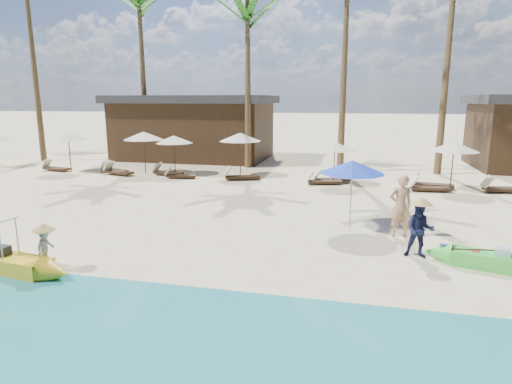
# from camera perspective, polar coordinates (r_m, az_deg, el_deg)

# --- Properties ---
(ground) EXTENTS (240.00, 240.00, 0.00)m
(ground) POSITION_cam_1_polar(r_m,az_deg,el_deg) (11.82, -2.09, -7.79)
(ground) COLOR beige
(ground) RESTS_ON ground
(wet_sand_strip) EXTENTS (240.00, 4.50, 0.01)m
(wet_sand_strip) POSITION_cam_1_polar(r_m,az_deg,el_deg) (7.59, -12.63, -20.30)
(wet_sand_strip) COLOR tan
(wet_sand_strip) RESTS_ON ground
(tourist) EXTENTS (0.78, 0.61, 1.89)m
(tourist) POSITION_cam_1_polar(r_m,az_deg,el_deg) (13.43, 18.69, -1.77)
(tourist) COLOR tan
(tourist) RESTS_ON ground
(vendor_green) EXTENTS (0.77, 0.63, 1.48)m
(vendor_green) POSITION_cam_1_polar(r_m,az_deg,el_deg) (11.88, 20.99, -4.75)
(vendor_green) COLOR #15193A
(vendor_green) RESTS_ON ground
(vendor_yellow) EXTENTS (0.39, 0.61, 0.90)m
(vendor_yellow) POSITION_cam_1_polar(r_m,az_deg,el_deg) (11.42, -26.28, -6.47)
(vendor_yellow) COLOR gray
(vendor_yellow) RESTS_ON ground
(blue_umbrella) EXTENTS (2.03, 2.03, 2.19)m
(blue_umbrella) POSITION_cam_1_polar(r_m,az_deg,el_deg) (13.71, 12.72, 3.27)
(blue_umbrella) COLOR #99999E
(blue_umbrella) RESTS_ON ground
(resort_parasol_2) EXTENTS (2.19, 2.19, 2.25)m
(resort_parasol_2) POSITION_cam_1_polar(r_m,az_deg,el_deg) (26.49, -23.77, 6.85)
(resort_parasol_2) COLOR #352316
(resort_parasol_2) RESTS_ON ground
(lounger_2_left) EXTENTS (1.78, 0.76, 0.59)m
(lounger_2_left) POSITION_cam_1_polar(r_m,az_deg,el_deg) (27.29, -25.20, 2.96)
(lounger_2_left) COLOR #352316
(lounger_2_left) RESTS_ON ground
(resort_parasol_3) EXTENTS (2.25, 2.25, 2.31)m
(resort_parasol_3) POSITION_cam_1_polar(r_m,az_deg,el_deg) (24.54, -14.76, 7.26)
(resort_parasol_3) COLOR #352316
(resort_parasol_3) RESTS_ON ground
(lounger_3_left) EXTENTS (1.84, 1.08, 0.60)m
(lounger_3_left) POSITION_cam_1_polar(r_m,az_deg,el_deg) (25.32, -18.53, 2.87)
(lounger_3_left) COLOR #352316
(lounger_3_left) RESTS_ON ground
(lounger_3_right) EXTENTS (1.91, 1.05, 0.62)m
(lounger_3_right) POSITION_cam_1_polar(r_m,az_deg,el_deg) (24.60, -18.03, 2.66)
(lounger_3_right) COLOR #352316
(lounger_3_right) RESTS_ON ground
(resort_parasol_4) EXTENTS (2.06, 2.06, 2.12)m
(resort_parasol_4) POSITION_cam_1_polar(r_m,az_deg,el_deg) (23.87, -10.89, 6.90)
(resort_parasol_4) COLOR #352316
(resort_parasol_4) RESTS_ON ground
(lounger_4_left) EXTENTS (1.79, 0.82, 0.59)m
(lounger_4_left) POSITION_cam_1_polar(r_m,az_deg,el_deg) (23.72, -11.86, 2.64)
(lounger_4_left) COLOR #352316
(lounger_4_left) RESTS_ON ground
(lounger_4_right) EXTENTS (1.67, 0.73, 0.55)m
(lounger_4_right) POSITION_cam_1_polar(r_m,az_deg,el_deg) (22.71, -10.24, 2.25)
(lounger_4_right) COLOR #352316
(lounger_4_right) RESTS_ON ground
(resort_parasol_5) EXTENTS (2.25, 2.25, 2.31)m
(resort_parasol_5) POSITION_cam_1_polar(r_m,az_deg,el_deg) (22.93, -2.14, 7.33)
(resort_parasol_5) COLOR #352316
(resort_parasol_5) RESTS_ON ground
(lounger_5_left) EXTENTS (1.94, 1.16, 0.63)m
(lounger_5_left) POSITION_cam_1_polar(r_m,az_deg,el_deg) (21.90, -2.16, 2.14)
(lounger_5_left) COLOR #352316
(lounger_5_left) RESTS_ON ground
(resort_parasol_6) EXTENTS (2.00, 2.00, 2.06)m
(resort_parasol_6) POSITION_cam_1_polar(r_m,az_deg,el_deg) (20.88, 10.46, 6.02)
(resort_parasol_6) COLOR #352316
(resort_parasol_6) RESTS_ON ground
(lounger_6_left) EXTENTS (1.91, 1.04, 0.62)m
(lounger_6_left) POSITION_cam_1_polar(r_m,az_deg,el_deg) (21.49, 9.77, 1.77)
(lounger_6_left) COLOR #352316
(lounger_6_left) RESTS_ON ground
(lounger_6_right) EXTENTS (1.81, 0.89, 0.59)m
(lounger_6_right) POSITION_cam_1_polar(r_m,az_deg,el_deg) (20.98, 8.81, 1.52)
(lounger_6_right) COLOR #352316
(lounger_6_right) RESTS_ON ground
(resort_parasol_7) EXTENTS (2.15, 2.15, 2.21)m
(resort_parasol_7) POSITION_cam_1_polar(r_m,az_deg,el_deg) (21.07, 24.91, 5.52)
(resort_parasol_7) COLOR #352316
(resort_parasol_7) RESTS_ON ground
(lounger_7_left) EXTENTS (1.82, 0.65, 0.61)m
(lounger_7_left) POSITION_cam_1_polar(r_m,az_deg,el_deg) (20.64, 21.88, 0.62)
(lounger_7_left) COLOR #352316
(lounger_7_left) RESTS_ON ground
(lounger_7_right) EXTENTS (1.97, 0.80, 0.65)m
(lounger_7_right) POSITION_cam_1_polar(r_m,az_deg,el_deg) (21.43, 22.10, 1.04)
(lounger_7_right) COLOR #352316
(lounger_7_right) RESTS_ON ground
(lounger_8_left) EXTENTS (1.99, 0.77, 0.66)m
(lounger_8_left) POSITION_cam_1_polar(r_m,az_deg,el_deg) (21.84, 30.05, 0.49)
(lounger_8_left) COLOR #352316
(lounger_8_left) RESTS_ON ground
(palm_2) EXTENTS (2.08, 2.08, 11.33)m
(palm_2) POSITION_cam_1_polar(r_m,az_deg,el_deg) (29.50, -15.25, 21.87)
(palm_2) COLOR brown
(palm_2) RESTS_ON ground
(palm_3) EXTENTS (2.08, 2.08, 10.52)m
(palm_3) POSITION_cam_1_polar(r_m,az_deg,el_deg) (26.16, -1.13, 22.22)
(palm_3) COLOR brown
(palm_3) RESTS_ON ground
(pavilion_west) EXTENTS (10.80, 6.60, 4.30)m
(pavilion_west) POSITION_cam_1_polar(r_m,az_deg,el_deg) (30.31, -8.20, 8.61)
(pavilion_west) COLOR #352316
(pavilion_west) RESTS_ON ground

